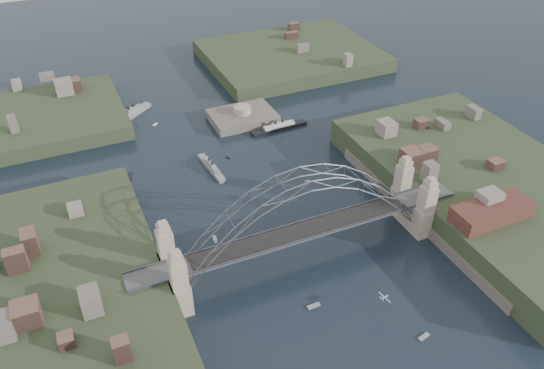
{
  "coord_description": "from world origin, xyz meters",
  "views": [
    {
      "loc": [
        -46.05,
        -85.14,
        90.83
      ],
      "look_at": [
        0.0,
        18.0,
        10.0
      ],
      "focal_mm": 35.43,
      "sensor_mm": 36.0,
      "label": 1
    }
  ],
  "objects_px": {
    "fort_island": "(243,121)",
    "wharf_shed": "(492,212)",
    "naval_cruiser_near": "(211,167)",
    "bridge": "(304,218)",
    "naval_cruiser_far": "(132,114)",
    "ocean_liner": "(279,127)"
  },
  "relations": [
    {
      "from": "fort_island",
      "to": "wharf_shed",
      "type": "xyz_separation_m",
      "value": [
        32.0,
        -84.0,
        10.34
      ]
    },
    {
      "from": "naval_cruiser_near",
      "to": "wharf_shed",
      "type": "bearing_deg",
      "value": -48.9
    },
    {
      "from": "bridge",
      "to": "naval_cruiser_far",
      "type": "xyz_separation_m",
      "value": [
        -22.52,
        88.94,
        -11.36
      ]
    },
    {
      "from": "ocean_liner",
      "to": "naval_cruiser_near",
      "type": "bearing_deg",
      "value": -154.5
    },
    {
      "from": "naval_cruiser_near",
      "to": "ocean_liner",
      "type": "bearing_deg",
      "value": 25.5
    },
    {
      "from": "bridge",
      "to": "fort_island",
      "type": "xyz_separation_m",
      "value": [
        12.0,
        70.0,
        -12.66
      ]
    },
    {
      "from": "wharf_shed",
      "to": "ocean_liner",
      "type": "bearing_deg",
      "value": 107.43
    },
    {
      "from": "naval_cruiser_near",
      "to": "fort_island",
      "type": "bearing_deg",
      "value": 51.11
    },
    {
      "from": "bridge",
      "to": "naval_cruiser_far",
      "type": "bearing_deg",
      "value": 104.21
    },
    {
      "from": "fort_island",
      "to": "naval_cruiser_far",
      "type": "bearing_deg",
      "value": 151.25
    },
    {
      "from": "wharf_shed",
      "to": "ocean_liner",
      "type": "height_order",
      "value": "wharf_shed"
    },
    {
      "from": "naval_cruiser_near",
      "to": "naval_cruiser_far",
      "type": "relative_size",
      "value": 1.04
    },
    {
      "from": "wharf_shed",
      "to": "fort_island",
      "type": "bearing_deg",
      "value": 110.85
    },
    {
      "from": "bridge",
      "to": "fort_island",
      "type": "distance_m",
      "value": 72.14
    },
    {
      "from": "fort_island",
      "to": "naval_cruiser_near",
      "type": "height_order",
      "value": "fort_island"
    },
    {
      "from": "fort_island",
      "to": "naval_cruiser_near",
      "type": "xyz_separation_m",
      "value": [
        -19.83,
        -24.58,
        1.1
      ]
    },
    {
      "from": "wharf_shed",
      "to": "naval_cruiser_far",
      "type": "bearing_deg",
      "value": 122.87
    },
    {
      "from": "fort_island",
      "to": "ocean_liner",
      "type": "relative_size",
      "value": 1.08
    },
    {
      "from": "bridge",
      "to": "naval_cruiser_far",
      "type": "distance_m",
      "value": 92.45
    },
    {
      "from": "wharf_shed",
      "to": "naval_cruiser_far",
      "type": "xyz_separation_m",
      "value": [
        -66.52,
        102.94,
        -9.04
      ]
    },
    {
      "from": "fort_island",
      "to": "ocean_liner",
      "type": "bearing_deg",
      "value": -50.16
    },
    {
      "from": "fort_island",
      "to": "ocean_liner",
      "type": "height_order",
      "value": "fort_island"
    }
  ]
}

